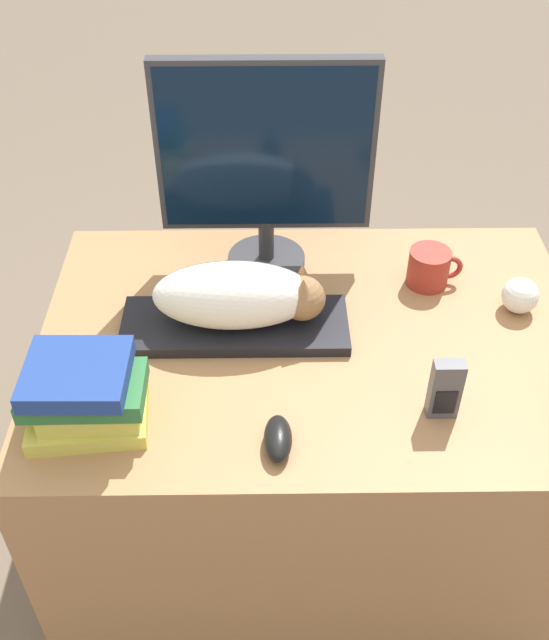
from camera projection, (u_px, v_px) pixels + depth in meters
The scene contains 9 objects.
desk at pixel (309, 450), 1.81m from camera, with size 1.15×0.79×0.75m.
keyboard at pixel (235, 326), 1.57m from camera, with size 0.48×0.17×0.02m.
cat at pixel (242, 295), 1.52m from camera, with size 0.35×0.14×0.14m.
monitor at pixel (266, 157), 1.58m from camera, with size 0.46×0.18×0.49m.
computer_mouse at pixel (278, 438), 1.33m from camera, with size 0.05×0.10×0.04m.
coffee_mug at pixel (430, 268), 1.68m from camera, with size 0.12×0.09×0.09m.
baseball at pixel (520, 295), 1.61m from camera, with size 0.08×0.08×0.08m.
phone at pixel (445, 389), 1.36m from camera, with size 0.06×0.03×0.13m.
book_stack at pixel (85, 396), 1.34m from camera, with size 0.23×0.17×0.14m.
Camera 1 is at (-0.10, -0.76, 1.80)m, focal length 42.00 mm.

